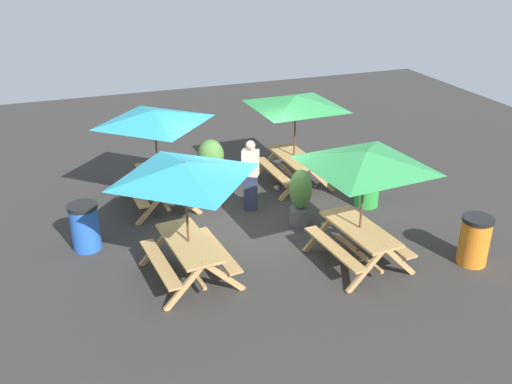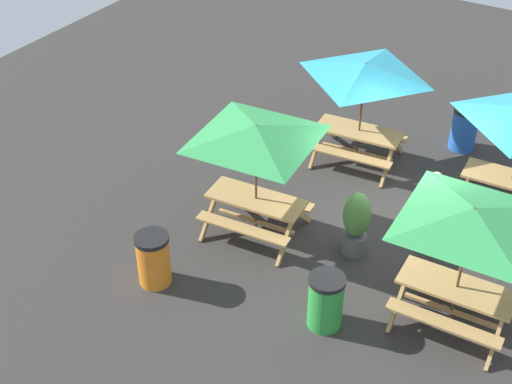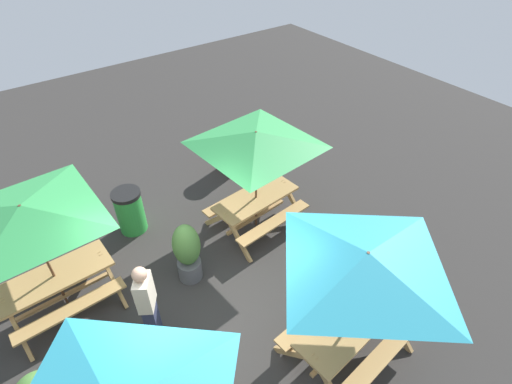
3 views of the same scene
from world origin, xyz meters
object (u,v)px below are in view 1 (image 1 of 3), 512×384
(picnic_table_0, at_px, (155,124))
(picnic_table_2, at_px, (295,108))
(picnic_table_1, at_px, (365,167))
(trash_bin_blue, at_px, (85,227))
(potted_plant_1, at_px, (211,159))
(picnic_table_3, at_px, (185,179))
(trash_bin_orange, at_px, (475,240))
(trash_bin_green, at_px, (367,186))
(person_standing, at_px, (250,174))
(potted_plant_0, at_px, (300,196))

(picnic_table_0, xyz_separation_m, picnic_table_2, (-0.07, 3.41, 0.00))
(picnic_table_1, height_order, trash_bin_blue, picnic_table_1)
(trash_bin_blue, distance_m, potted_plant_1, 3.92)
(picnic_table_0, relative_size, picnic_table_3, 1.00)
(trash_bin_orange, xyz_separation_m, potted_plant_1, (-5.31, -3.69, 0.19))
(trash_bin_blue, height_order, trash_bin_green, same)
(trash_bin_orange, distance_m, person_standing, 4.89)
(picnic_table_0, height_order, picnic_table_2, same)
(trash_bin_orange, bearing_deg, person_standing, -138.41)
(picnic_table_2, height_order, picnic_table_3, same)
(trash_bin_orange, relative_size, potted_plant_1, 0.83)
(picnic_table_3, distance_m, potted_plant_1, 4.44)
(picnic_table_2, bearing_deg, picnic_table_1, -7.09)
(picnic_table_2, relative_size, potted_plant_0, 2.19)
(trash_bin_green, height_order, person_standing, person_standing)
(picnic_table_3, height_order, person_standing, picnic_table_3)
(picnic_table_0, relative_size, potted_plant_0, 1.81)
(potted_plant_0, bearing_deg, picnic_table_0, -126.85)
(picnic_table_2, xyz_separation_m, trash_bin_orange, (4.64, 1.73, -1.49))
(picnic_table_0, distance_m, picnic_table_1, 4.89)
(trash_bin_green, bearing_deg, potted_plant_1, -127.91)
(picnic_table_2, bearing_deg, trash_bin_orange, 18.32)
(picnic_table_0, relative_size, potted_plant_1, 1.97)
(trash_bin_blue, distance_m, person_standing, 3.75)
(picnic_table_1, bearing_deg, potted_plant_1, -165.49)
(picnic_table_1, bearing_deg, picnic_table_3, -105.78)
(picnic_table_2, bearing_deg, picnic_table_3, -48.96)
(trash_bin_green, height_order, potted_plant_0, potted_plant_0)
(picnic_table_1, bearing_deg, potted_plant_0, -172.39)
(picnic_table_0, relative_size, person_standing, 1.40)
(picnic_table_3, relative_size, trash_bin_blue, 2.38)
(picnic_table_2, bearing_deg, potted_plant_0, -22.05)
(trash_bin_blue, bearing_deg, person_standing, 98.30)
(trash_bin_green, distance_m, person_standing, 2.73)
(picnic_table_1, xyz_separation_m, trash_bin_orange, (0.76, 2.07, -1.49))
(picnic_table_0, height_order, trash_bin_orange, picnic_table_0)
(picnic_table_1, relative_size, potted_plant_1, 2.38)
(trash_bin_green, bearing_deg, picnic_table_0, -110.04)
(trash_bin_blue, height_order, trash_bin_orange, same)
(picnic_table_1, bearing_deg, picnic_table_2, 169.93)
(trash_bin_blue, relative_size, trash_bin_green, 1.00)
(picnic_table_2, xyz_separation_m, person_standing, (1.00, -1.50, -1.10))
(trash_bin_blue, bearing_deg, potted_plant_1, 124.34)
(picnic_table_1, distance_m, potted_plant_0, 2.28)
(picnic_table_1, height_order, picnic_table_3, same)
(picnic_table_3, relative_size, potted_plant_1, 1.97)
(picnic_table_0, bearing_deg, potted_plant_1, 113.86)
(picnic_table_3, relative_size, potted_plant_0, 1.81)
(trash_bin_orange, height_order, potted_plant_1, potted_plant_1)
(picnic_table_0, relative_size, trash_bin_green, 2.38)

